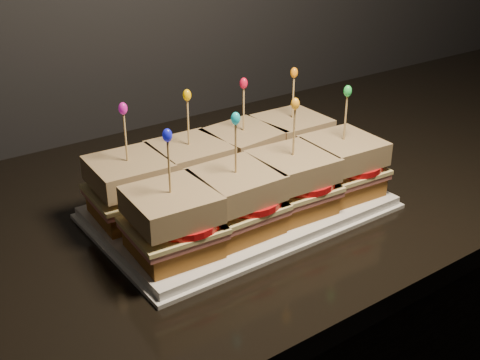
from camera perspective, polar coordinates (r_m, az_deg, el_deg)
granite_slab at (r=1.07m, az=6.22°, el=0.63°), size 2.62×0.69×0.03m
platter at (r=0.90m, az=-0.00°, el=-2.64°), size 0.41×0.26×0.02m
platter_rim at (r=0.90m, az=-0.00°, el=-2.97°), size 0.43×0.27×0.01m
sandwich_0_bread_bot at (r=0.87m, az=-10.23°, el=-2.48°), size 0.11×0.11×0.03m
sandwich_0_ham at (r=0.86m, az=-10.33°, el=-1.43°), size 0.12×0.11×0.01m
sandwich_0_cheese at (r=0.86m, az=-10.36°, el=-1.02°), size 0.12×0.11×0.01m
sandwich_0_tomato at (r=0.85m, az=-9.50°, el=-0.50°), size 0.10×0.10×0.01m
sandwich_0_bread_top at (r=0.84m, az=-10.52°, el=0.76°), size 0.11×0.11×0.03m
sandwich_0_pick at (r=0.83m, az=-10.78°, el=3.73°), size 0.00×0.00×0.09m
sandwich_0_frill at (r=0.81m, az=-11.04°, el=6.67°), size 0.01×0.01×0.02m
sandwich_1_bread_bot at (r=0.91m, az=-4.69°, el=-0.79°), size 0.10×0.10×0.03m
sandwich_1_ham at (r=0.90m, az=-4.73°, el=0.22°), size 0.11×0.11×0.01m
sandwich_1_cheese at (r=0.90m, az=-4.75°, el=0.63°), size 0.11×0.11×0.01m
sandwich_1_tomato at (r=0.90m, az=-3.91°, el=1.12°), size 0.10×0.10×0.01m
sandwich_1_bread_top at (r=0.89m, az=-4.82°, el=2.34°), size 0.10×0.10×0.03m
sandwich_1_pick at (r=0.87m, az=-4.93°, el=5.20°), size 0.00×0.00×0.09m
sandwich_1_frill at (r=0.85m, az=-5.05°, el=8.03°), size 0.01×0.01×0.02m
sandwich_2_bread_bot at (r=0.96m, az=0.33°, el=0.75°), size 0.11×0.11×0.03m
sandwich_2_ham at (r=0.95m, az=0.33°, el=1.72°), size 0.12×0.12×0.01m
sandwich_2_cheese at (r=0.95m, az=0.33°, el=2.11°), size 0.12×0.12×0.01m
sandwich_2_tomato at (r=0.95m, az=1.14°, el=2.57°), size 0.10×0.10×0.01m
sandwich_2_bread_top at (r=0.94m, az=0.34°, el=3.75°), size 0.11×0.11×0.03m
sandwich_2_pick at (r=0.92m, az=0.34°, el=6.48°), size 0.00×0.00×0.09m
sandwich_2_frill at (r=0.91m, az=0.35°, el=9.17°), size 0.01×0.01×0.02m
sandwich_3_bread_bot at (r=1.01m, az=4.83°, el=2.12°), size 0.10×0.10×0.03m
sandwich_3_ham at (r=1.01m, az=4.87°, el=3.05°), size 0.11×0.11×0.01m
sandwich_3_cheese at (r=1.00m, az=4.89°, el=3.42°), size 0.11×0.11×0.01m
sandwich_3_tomato at (r=1.00m, az=5.65°, el=3.86°), size 0.10×0.10×0.01m
sandwich_3_bread_top at (r=0.99m, az=4.95°, el=4.98°), size 0.10×0.10×0.03m
sandwich_3_pick at (r=0.98m, az=5.05°, el=7.57°), size 0.00×0.00×0.09m
sandwich_3_frill at (r=0.96m, az=5.16°, el=10.11°), size 0.01×0.01×0.02m
sandwich_4_bread_bot at (r=0.78m, az=-6.34°, el=-5.86°), size 0.11×0.11×0.03m
sandwich_4_ham at (r=0.77m, az=-6.41°, el=-4.73°), size 0.12×0.11×0.01m
sandwich_4_cheese at (r=0.76m, az=-6.43°, el=-4.27°), size 0.12×0.11×0.01m
sandwich_4_tomato at (r=0.76m, az=-5.45°, el=-3.71°), size 0.10×0.10×0.01m
sandwich_4_bread_top at (r=0.75m, az=-6.54°, el=-2.34°), size 0.11×0.11×0.03m
sandwich_4_pick at (r=0.73m, az=-6.73°, el=0.94°), size 0.00×0.00×0.09m
sandwich_4_frill at (r=0.71m, az=-6.91°, el=4.23°), size 0.01×0.01×0.02m
sandwich_5_bread_bot at (r=0.82m, az=-0.38°, el=-3.79°), size 0.10×0.10×0.03m
sandwich_5_ham at (r=0.81m, az=-0.39°, el=-2.69°), size 0.11×0.11×0.01m
sandwich_5_cheese at (r=0.81m, az=-0.39°, el=-2.26°), size 0.11×0.11×0.01m
sandwich_5_tomato at (r=0.81m, az=0.55°, el=-1.72°), size 0.10×0.10×0.01m
sandwich_5_bread_top at (r=0.80m, az=-0.40°, el=-0.40°), size 0.10×0.10×0.03m
sandwich_5_pick at (r=0.78m, az=-0.41°, el=2.73°), size 0.00×0.00×0.09m
sandwich_5_frill at (r=0.76m, az=-0.42°, el=5.85°), size 0.01×0.01×0.02m
sandwich_6_bread_bot at (r=0.87m, az=4.88°, el=-1.91°), size 0.11×0.11×0.03m
sandwich_6_ham at (r=0.87m, az=4.92°, el=-0.87°), size 0.12×0.11×0.01m
sandwich_6_cheese at (r=0.86m, az=4.94°, el=-0.46°), size 0.12×0.11×0.01m
sandwich_6_tomato at (r=0.86m, az=5.82°, el=0.05°), size 0.10×0.10×0.01m
sandwich_6_bread_top at (r=0.85m, az=5.01°, el=1.31°), size 0.11×0.11×0.03m
sandwich_6_pick at (r=0.83m, az=5.14°, el=4.27°), size 0.00×0.00×0.09m
sandwich_6_frill at (r=0.82m, az=5.26°, el=7.20°), size 0.01×0.01×0.02m
sandwich_7_bread_bot at (r=0.94m, az=9.49°, el=-0.26°), size 0.11×0.11×0.03m
sandwich_7_ham at (r=0.93m, az=9.56°, el=0.73°), size 0.12×0.11×0.01m
sandwich_7_cheese at (r=0.93m, az=9.60°, el=1.12°), size 0.12×0.11×0.01m
sandwich_7_tomato at (r=0.93m, az=10.42°, el=1.60°), size 0.10×0.10×0.01m
sandwich_7_bread_top at (r=0.91m, az=9.73°, el=2.79°), size 0.11×0.11×0.03m
sandwich_7_pick at (r=0.90m, az=9.95°, el=5.57°), size 0.00×0.00×0.09m
sandwich_7_frill at (r=0.88m, az=10.18°, el=8.31°), size 0.01×0.01×0.02m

